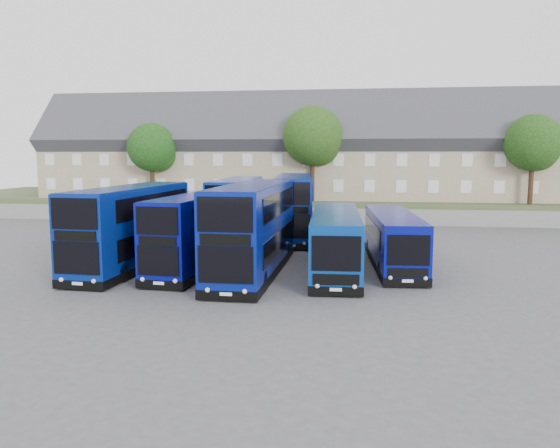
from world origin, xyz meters
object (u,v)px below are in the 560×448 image
(coach_east_a, at_px, (335,242))
(tree_east, at_px, (534,145))
(dd_front_mid, at_px, (198,233))
(tree_mid, at_px, (314,138))
(dd_front_left, at_px, (131,228))
(tree_west, at_px, (153,149))

(coach_east_a, height_order, tree_east, tree_east)
(dd_front_mid, relative_size, tree_mid, 1.18)
(dd_front_left, relative_size, dd_front_mid, 1.10)
(dd_front_left, xyz_separation_m, tree_east, (28.83, 22.68, 5.09))
(coach_east_a, relative_size, tree_west, 1.61)
(dd_front_left, bearing_deg, dd_front_mid, 3.51)
(tree_west, xyz_separation_m, tree_mid, (16.00, 0.50, 1.02))
(dd_front_left, bearing_deg, tree_east, 41.00)
(dd_front_left, distance_m, coach_east_a, 11.83)
(dd_front_mid, relative_size, tree_east, 1.33)
(dd_front_left, xyz_separation_m, dd_front_mid, (3.98, 0.05, -0.21))
(tree_mid, height_order, tree_east, tree_mid)
(tree_east, bearing_deg, coach_east_a, -127.86)
(coach_east_a, bearing_deg, tree_east, 49.70)
(dd_front_mid, distance_m, tree_mid, 24.38)
(tree_west, xyz_separation_m, tree_east, (36.00, 0.00, 0.34))
(dd_front_mid, bearing_deg, dd_front_left, -174.70)
(tree_mid, bearing_deg, tree_west, -178.21)
(dd_front_left, xyz_separation_m, tree_mid, (8.83, 23.18, 5.77))
(coach_east_a, relative_size, tree_mid, 1.34)
(dd_front_left, bearing_deg, tree_west, 110.34)
(coach_east_a, distance_m, tree_mid, 23.51)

